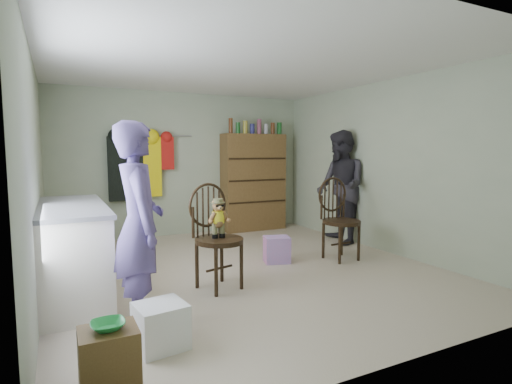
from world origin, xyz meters
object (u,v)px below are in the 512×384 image
dresser (253,182)px  counter (73,250)px  chair_front (216,229)px  chair_far (338,215)px

dresser → counter: bearing=-144.3°
counter → chair_front: bearing=-17.8°
counter → chair_far: (3.32, -0.09, 0.13)m
chair_front → dresser: 3.30m
chair_far → chair_front: bearing=-171.7°
counter → chair_front: size_ratio=1.64×
chair_front → dresser: size_ratio=0.55×
chair_front → dresser: dresser is taller
counter → dresser: dresser is taller
chair_far → dresser: (-0.12, 2.39, 0.31)m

